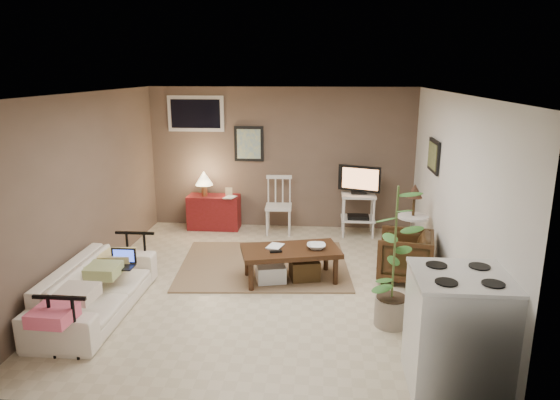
# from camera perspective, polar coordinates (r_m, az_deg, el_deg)

# --- Properties ---
(floor) EXTENTS (5.00, 5.00, 0.00)m
(floor) POSITION_cam_1_polar(r_m,az_deg,el_deg) (6.50, -1.72, -9.57)
(floor) COLOR #C1B293
(floor) RESTS_ON ground
(art_back) EXTENTS (0.50, 0.03, 0.60)m
(art_back) POSITION_cam_1_polar(r_m,az_deg,el_deg) (8.54, -3.57, 6.43)
(art_back) COLOR black
(art_right) EXTENTS (0.03, 0.60, 0.45)m
(art_right) POSITION_cam_1_polar(r_m,az_deg,el_deg) (7.19, 17.16, 4.84)
(art_right) COLOR black
(window) EXTENTS (0.96, 0.03, 0.60)m
(window) POSITION_cam_1_polar(r_m,az_deg,el_deg) (8.66, -9.60, 9.70)
(window) COLOR silver
(rug) EXTENTS (2.45, 2.03, 0.02)m
(rug) POSITION_cam_1_polar(r_m,az_deg,el_deg) (7.07, -1.83, -7.40)
(rug) COLOR #856B4D
(rug) RESTS_ON floor
(coffee_table) EXTENTS (1.36, 0.93, 0.47)m
(coffee_table) POSITION_cam_1_polar(r_m,az_deg,el_deg) (6.48, 1.12, -7.10)
(coffee_table) COLOR black
(coffee_table) RESTS_ON floor
(sofa) EXTENTS (0.56, 1.93, 0.76)m
(sofa) POSITION_cam_1_polar(r_m,az_deg,el_deg) (6.01, -20.33, -8.66)
(sofa) COLOR white
(sofa) RESTS_ON floor
(sofa_pillows) EXTENTS (0.37, 1.84, 0.13)m
(sofa_pillows) POSITION_cam_1_polar(r_m,az_deg,el_deg) (5.77, -20.92, -8.75)
(sofa_pillows) COLOR beige
(sofa_pillows) RESTS_ON sofa
(sofa_end_rails) EXTENTS (0.52, 1.93, 0.65)m
(sofa_end_rails) POSITION_cam_1_polar(r_m,az_deg,el_deg) (5.99, -19.31, -9.22)
(sofa_end_rails) COLOR black
(sofa_end_rails) RESTS_ON floor
(laptop) EXTENTS (0.30, 0.22, 0.20)m
(laptop) POSITION_cam_1_polar(r_m,az_deg,el_deg) (6.18, -17.56, -6.67)
(laptop) COLOR black
(laptop) RESTS_ON sofa
(red_console) EXTENTS (0.88, 0.39, 1.01)m
(red_console) POSITION_cam_1_polar(r_m,az_deg,el_deg) (8.66, -7.65, -1.00)
(red_console) COLOR maroon
(red_console) RESTS_ON floor
(spindle_chair) EXTENTS (0.45, 0.45, 0.95)m
(spindle_chair) POSITION_cam_1_polar(r_m,az_deg,el_deg) (8.34, -0.16, -0.78)
(spindle_chair) COLOR silver
(spindle_chair) RESTS_ON floor
(tv_stand) EXTENTS (0.67, 0.45, 1.17)m
(tv_stand) POSITION_cam_1_polar(r_m,az_deg,el_deg) (8.27, 8.96, 0.12)
(tv_stand) COLOR silver
(tv_stand) RESTS_ON floor
(side_table) EXTENTS (0.43, 0.43, 1.14)m
(side_table) POSITION_cam_1_polar(r_m,az_deg,el_deg) (7.21, 14.97, -1.60)
(side_table) COLOR silver
(side_table) RESTS_ON floor
(armchair) EXTENTS (0.75, 0.79, 0.70)m
(armchair) POSITION_cam_1_polar(r_m,az_deg,el_deg) (6.72, 14.10, -5.97)
(armchair) COLOR #311C0D
(armchair) RESTS_ON floor
(potted_plant) EXTENTS (0.39, 0.39, 1.56)m
(potted_plant) POSITION_cam_1_polar(r_m,az_deg,el_deg) (5.33, 12.95, -5.83)
(potted_plant) COLOR gray
(potted_plant) RESTS_ON floor
(stove) EXTENTS (0.80, 0.75, 1.05)m
(stove) POSITION_cam_1_polar(r_m,az_deg,el_deg) (4.60, 19.66, -13.99)
(stove) COLOR silver
(stove) RESTS_ON floor
(bowl) EXTENTS (0.24, 0.07, 0.24)m
(bowl) POSITION_cam_1_polar(r_m,az_deg,el_deg) (6.40, 4.18, -4.53)
(bowl) COLOR black
(bowl) RESTS_ON coffee_table
(book_table) EXTENTS (0.18, 0.07, 0.24)m
(book_table) POSITION_cam_1_polar(r_m,az_deg,el_deg) (6.47, -1.30, -4.28)
(book_table) COLOR black
(book_table) RESTS_ON coffee_table
(book_console) EXTENTS (0.17, 0.07, 0.23)m
(book_console) POSITION_cam_1_polar(r_m,az_deg,el_deg) (8.41, -6.29, 1.05)
(book_console) COLOR black
(book_console) RESTS_ON red_console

